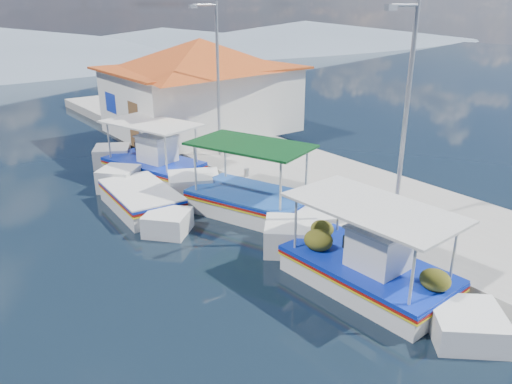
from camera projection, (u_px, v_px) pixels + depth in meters
ground at (326, 338)px, 10.09m from camera, size 160.00×160.00×0.00m
quay at (326, 186)px, 17.80m from camera, size 5.00×44.00×0.50m
bollards at (297, 194)px, 15.92m from camera, size 0.20×17.20×0.30m
main_caique at (365, 269)px, 11.83m from camera, size 2.31×7.09×2.34m
caique_green_canopy at (250, 201)px, 16.05m from camera, size 3.60×6.53×2.60m
caique_blue_hull at (140, 201)px, 16.39m from camera, size 2.03×6.05×1.08m
caique_far at (153, 166)px, 19.42m from camera, size 3.30×6.61×2.42m
harbor_building at (201, 84)px, 23.80m from camera, size 10.49×10.49×4.40m
lamp_post_near at (404, 109)px, 12.75m from camera, size 1.21×0.14×6.00m
lamp_post_far at (216, 73)px, 19.48m from camera, size 1.21×0.14×6.00m
mountain_ridge at (13, 46)px, 54.90m from camera, size 171.40×96.00×5.50m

